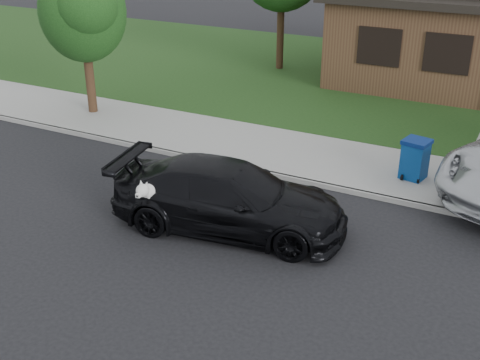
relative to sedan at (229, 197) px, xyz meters
The scene contains 7 objects.
ground 1.03m from the sedan, 81.44° to the right, with size 120.00×120.00×0.00m, color black.
sidewalk 4.31m from the sedan, 88.50° to the left, with size 60.00×3.00×0.12m, color gray.
curb 2.83m from the sedan, 87.68° to the left, with size 60.00×0.12×0.12m, color gray.
lawn 12.27m from the sedan, 89.48° to the left, with size 60.00×13.00×0.13m, color #193814.
sedan is the anchor object (origin of this frame).
recycling_bin 4.96m from the sedan, 54.84° to the left, with size 0.69×0.69×0.98m.
tree_2 8.86m from the sedan, 149.00° to the left, with size 2.73×2.60×4.59m.
Camera 1 is at (5.21, -8.88, 6.18)m, focal length 45.00 mm.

